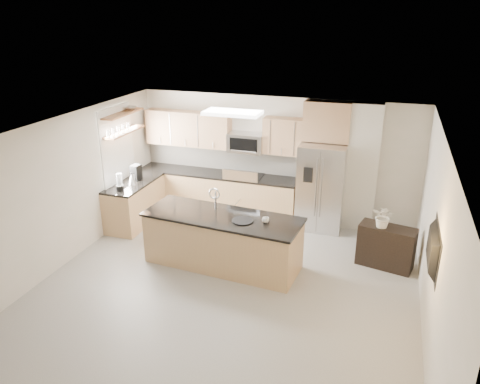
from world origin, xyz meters
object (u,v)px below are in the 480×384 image
(cup, at_px, (266,220))
(bowl, at_px, (130,108))
(microwave, at_px, (246,143))
(television, at_px, (429,248))
(kettle, at_px, (132,179))
(credenza, at_px, (386,247))
(coffee_maker, at_px, (136,173))
(range, at_px, (244,196))
(blender, at_px, (120,183))
(platter, at_px, (243,221))
(island, at_px, (223,240))
(refrigerator, at_px, (321,187))
(flower_vase, at_px, (384,211))

(cup, xyz_separation_m, bowl, (-3.31, 1.53, 1.39))
(microwave, relative_size, television, 0.71)
(kettle, height_order, television, television)
(credenza, relative_size, bowl, 2.80)
(credenza, relative_size, coffee_maker, 3.02)
(range, bearing_deg, blender, -143.03)
(bowl, bearing_deg, coffee_maker, -57.44)
(cup, distance_m, blender, 3.20)
(credenza, height_order, cup, cup)
(platter, bearing_deg, bowl, 151.40)
(cup, xyz_separation_m, television, (2.45, -0.95, 0.36))
(coffee_maker, height_order, bowl, bowl)
(microwave, height_order, cup, microwave)
(credenza, distance_m, platter, 2.58)
(cup, bearing_deg, blender, 168.98)
(island, xyz_separation_m, platter, (0.40, -0.11, 0.48))
(platter, bearing_deg, coffee_maker, 153.98)
(cup, relative_size, coffee_maker, 0.36)
(cup, height_order, blender, blender)
(credenza, relative_size, television, 0.88)
(range, relative_size, platter, 3.16)
(refrigerator, distance_m, kettle, 3.86)
(refrigerator, bearing_deg, kettle, -162.75)
(refrigerator, xyz_separation_m, coffee_maker, (-3.75, -0.84, 0.18))
(island, relative_size, platter, 7.78)
(platter, bearing_deg, island, 165.15)
(blender, height_order, bowl, bowl)
(island, height_order, blender, island)
(blender, relative_size, bowl, 1.03)
(cup, height_order, television, television)
(refrigerator, distance_m, credenza, 1.92)
(island, distance_m, bowl, 3.51)
(coffee_maker, relative_size, bowl, 0.93)
(coffee_maker, xyz_separation_m, bowl, (-0.16, 0.24, 1.31))
(refrigerator, relative_size, flower_vase, 2.92)
(range, distance_m, microwave, 1.16)
(microwave, distance_m, kettle, 2.49)
(coffee_maker, bearing_deg, cup, -22.09)
(flower_vase, bearing_deg, island, -163.28)
(refrigerator, relative_size, island, 0.63)
(range, distance_m, island, 2.16)
(blender, relative_size, coffee_maker, 1.11)
(coffee_maker, bearing_deg, refrigerator, 12.67)
(microwave, xyz_separation_m, flower_vase, (2.92, -1.48, -0.57))
(range, xyz_separation_m, coffee_maker, (-2.09, -0.89, 0.60))
(coffee_maker, bearing_deg, blender, -88.29)
(blender, bearing_deg, coffee_maker, 91.71)
(island, relative_size, bowl, 8.29)
(blender, distance_m, coffee_maker, 0.67)
(credenza, distance_m, bowl, 5.68)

